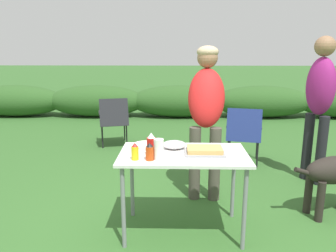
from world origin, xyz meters
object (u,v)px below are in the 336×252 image
object	(u,v)px
hot_sauce_bottle	(150,152)
camp_chair_near_hedge	(244,133)
folding_table	(183,162)
food_tray	(205,151)
paper_cup_stack	(159,149)
standing_person_in_olive_jacket	(320,96)
plate_stack	(147,146)
ketchup_bottle	(151,145)
camp_chair_green_behind_table	(114,119)
mixing_bowl	(174,145)
standing_person_in_gray_fleece	(206,105)
mustard_bottle	(135,152)

from	to	relation	value
hot_sauce_bottle	camp_chair_near_hedge	size ratio (longest dim) A/B	0.17
folding_table	camp_chair_near_hedge	size ratio (longest dim) A/B	1.32
food_tray	paper_cup_stack	size ratio (longest dim) A/B	1.98
folding_table	hot_sauce_bottle	world-z (taller)	hot_sauce_bottle
food_tray	standing_person_in_olive_jacket	distance (m)	1.91
plate_stack	ketchup_bottle	bearing A→B (deg)	-75.34
hot_sauce_bottle	camp_chair_near_hedge	world-z (taller)	hot_sauce_bottle
paper_cup_stack	camp_chair_green_behind_table	world-z (taller)	paper_cup_stack
food_tray	mixing_bowl	distance (m)	0.31
paper_cup_stack	mixing_bowl	bearing A→B (deg)	69.09
food_tray	plate_stack	bearing A→B (deg)	160.58
mixing_bowl	paper_cup_stack	bearing A→B (deg)	-110.91
folding_table	ketchup_bottle	bearing A→B (deg)	-165.73
standing_person_in_gray_fleece	standing_person_in_olive_jacket	distance (m)	1.43
mixing_bowl	camp_chair_green_behind_table	distance (m)	2.71
camp_chair_green_behind_table	ketchup_bottle	bearing A→B (deg)	-86.74
ketchup_bottle	hot_sauce_bottle	bearing A→B (deg)	-91.83
standing_person_in_gray_fleece	paper_cup_stack	bearing A→B (deg)	-110.39
folding_table	camp_chair_green_behind_table	bearing A→B (deg)	112.82
plate_stack	camp_chair_near_hedge	world-z (taller)	camp_chair_near_hedge
food_tray	plate_stack	xyz separation A→B (m)	(-0.51, 0.18, -0.01)
mustard_bottle	folding_table	bearing A→B (deg)	24.64
ketchup_bottle	standing_person_in_gray_fleece	size ratio (longest dim) A/B	0.12
mixing_bowl	hot_sauce_bottle	size ratio (longest dim) A/B	1.50
folding_table	standing_person_in_olive_jacket	world-z (taller)	standing_person_in_olive_jacket
mixing_bowl	standing_person_in_olive_jacket	distance (m)	2.02
plate_stack	ketchup_bottle	world-z (taller)	ketchup_bottle
mixing_bowl	paper_cup_stack	distance (m)	0.35
standing_person_in_olive_jacket	camp_chair_green_behind_table	distance (m)	3.16
hot_sauce_bottle	mustard_bottle	bearing A→B (deg)	176.78
hot_sauce_bottle	camp_chair_green_behind_table	size ratio (longest dim) A/B	0.17
camp_chair_green_behind_table	camp_chair_near_hedge	xyz separation A→B (m)	(1.99, -0.87, 0.00)
plate_stack	standing_person_in_gray_fleece	size ratio (longest dim) A/B	0.15
hot_sauce_bottle	standing_person_in_olive_jacket	bearing A→B (deg)	35.90
mixing_bowl	ketchup_bottle	world-z (taller)	ketchup_bottle
mixing_bowl	camp_chair_near_hedge	size ratio (longest dim) A/B	0.26
mustard_bottle	camp_chair_green_behind_table	world-z (taller)	mustard_bottle
plate_stack	ketchup_bottle	xyz separation A→B (m)	(0.06, -0.24, 0.08)
ketchup_bottle	paper_cup_stack	bearing A→B (deg)	-55.88
standing_person_in_gray_fleece	ketchup_bottle	bearing A→B (deg)	-116.40
folding_table	standing_person_in_olive_jacket	size ratio (longest dim) A/B	0.62
plate_stack	ketchup_bottle	distance (m)	0.26
mustard_bottle	camp_chair_green_behind_table	distance (m)	2.93
food_tray	mixing_bowl	xyz separation A→B (m)	(-0.26, 0.17, 0.00)
paper_cup_stack	ketchup_bottle	size ratio (longest dim) A/B	0.87
hot_sauce_bottle	ketchup_bottle	xyz separation A→B (m)	(0.00, 0.12, 0.02)
mixing_bowl	camp_chair_green_behind_table	size ratio (longest dim) A/B	0.26
standing_person_in_gray_fleece	folding_table	bearing A→B (deg)	-102.72
plate_stack	hot_sauce_bottle	size ratio (longest dim) A/B	1.72
paper_cup_stack	standing_person_in_olive_jacket	bearing A→B (deg)	36.57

